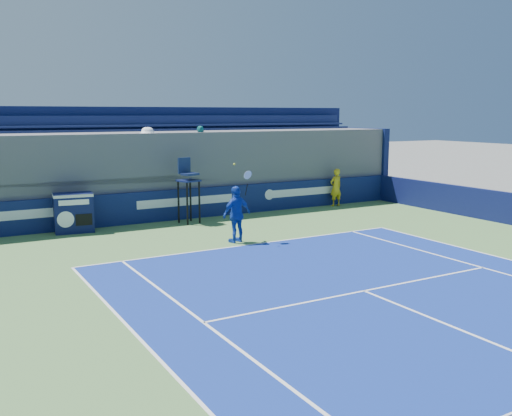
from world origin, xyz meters
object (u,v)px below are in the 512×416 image
umpire_chair (188,183)px  tennis_player (237,214)px  ball_person (336,187)px  match_clock (74,212)px

umpire_chair → tennis_player: tennis_player is taller
umpire_chair → tennis_player: 3.87m
ball_person → umpire_chair: bearing=0.7°
umpire_chair → match_clock: bearing=175.1°
match_clock → tennis_player: 5.94m
ball_person → tennis_player: tennis_player is taller
ball_person → umpire_chair: (-7.31, -0.44, 0.68)m
match_clock → tennis_player: bearing=-44.9°
match_clock → umpire_chair: size_ratio=0.56×
tennis_player → ball_person: bearing=30.4°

